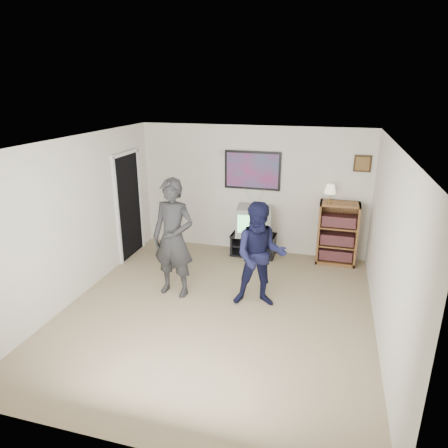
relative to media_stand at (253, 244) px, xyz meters
The scene contains 13 objects.
room_shell 2.15m from the media_stand, 93.16° to the right, with size 4.51×5.00×2.51m.
media_stand is the anchor object (origin of this frame).
crt_television 0.50m from the media_stand, ahead, with size 0.67×0.56×0.56m, color gray, non-canonical shape.
bookshelf 1.62m from the media_stand, ahead, with size 0.72×0.41×1.18m, color brown, non-canonical shape.
table_lamp 1.79m from the media_stand, ahead, with size 0.21×0.21×0.33m, color beige, non-canonical shape.
person_tall 2.20m from the media_stand, 116.06° to the right, with size 0.69×0.45×1.90m, color black.
person_short 2.00m from the media_stand, 76.12° to the right, with size 0.79×0.62×1.63m, color black.
controller_left 2.17m from the media_stand, 120.18° to the right, with size 0.03×0.11×0.03m, color white.
controller_right 1.83m from the media_stand, 71.90° to the right, with size 0.04×0.12×0.04m, color white.
poster 1.46m from the media_stand, 112.98° to the left, with size 1.10×0.03×0.75m, color black.
air_vent 1.87m from the media_stand, 159.08° to the left, with size 0.28×0.02×0.14m, color white.
small_picture 2.54m from the media_stand, ahead, with size 0.30×0.03×0.30m, color black.
doorway 2.55m from the media_stand, 164.92° to the right, with size 0.03×0.85×2.00m, color black.
Camera 1 is at (1.49, -5.01, 3.19)m, focal length 32.00 mm.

